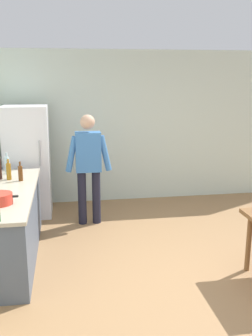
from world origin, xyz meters
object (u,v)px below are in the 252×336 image
refrigerator (28,162)px  bottle_beer_brown (20,173)px  bottle_oil_amber (9,171)px  person (88,162)px  bottle_water_clear (7,165)px

refrigerator → bottle_beer_brown: size_ratio=6.92×
bottle_oil_amber → bottle_beer_brown: 0.18m
person → bottle_water_clear: person is taller
refrigerator → bottle_oil_amber: (-0.15, -1.08, 0.12)m
bottle_water_clear → bottle_beer_brown: bearing=-62.1°
bottle_oil_amber → bottle_beer_brown: size_ratio=1.08×
bottle_water_clear → person: bearing=9.5°
person → bottle_oil_amber: (-1.10, -0.53, 0.04)m
bottle_beer_brown → refrigerator: bearing=90.7°
bottle_oil_amber → bottle_water_clear: size_ratio=0.93×
person → bottle_water_clear: 1.18m
bottle_oil_amber → bottle_beer_brown: bearing=-28.5°
bottle_beer_brown → bottle_oil_amber: bearing=151.5°
person → bottle_beer_brown: 1.12m
refrigerator → bottle_water_clear: bearing=-105.8°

